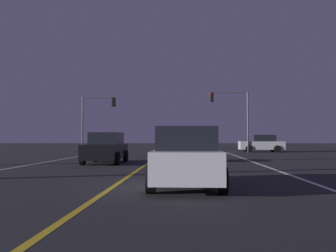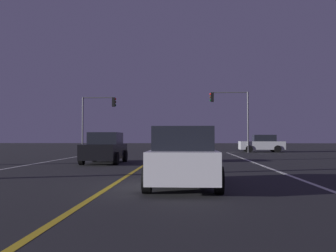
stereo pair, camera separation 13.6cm
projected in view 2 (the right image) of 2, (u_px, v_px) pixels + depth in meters
The scene contains 7 objects.
lane_edge_right at pixel (285, 174), 14.56m from camera, with size 0.16×42.18×0.01m, color silver.
lane_center_divider at pixel (132, 173), 14.86m from camera, with size 0.16×42.18×0.01m, color gold.
car_oncoming at pixel (105, 148), 20.69m from camera, with size 2.02×4.30×1.70m.
car_crossing_side at pixel (262, 144), 36.91m from camera, with size 4.30×2.02×1.70m.
car_lead_same_lane at pixel (183, 158), 10.66m from camera, with size 2.02×4.30×1.70m.
traffic_light_near_right at pixel (230, 107), 36.23m from camera, with size 3.75×0.36×5.85m.
traffic_light_near_left at pixel (99, 111), 36.87m from camera, with size 3.40×0.36×5.42m.
Camera 2 is at (2.20, 0.27, 1.39)m, focal length 40.08 mm.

